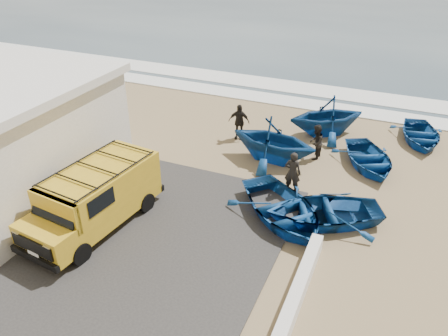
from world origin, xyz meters
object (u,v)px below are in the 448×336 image
(boat_near_right, at_px, (323,211))
(boat_far_left, at_px, (327,116))
(boat_near_left, at_px, (282,209))
(boat_mid_right, at_px, (369,159))
(boat_far_right, at_px, (420,135))
(van, at_px, (96,196))
(parapet, at_px, (291,309))
(fisherman_front, at_px, (293,172))
(boat_mid_left, at_px, (273,140))
(fisherman_middle, at_px, (316,142))
(fisherman_back, at_px, (239,122))

(boat_near_right, height_order, boat_far_left, boat_far_left)
(boat_near_left, relative_size, boat_mid_right, 1.18)
(boat_far_left, bearing_deg, boat_mid_right, 6.16)
(boat_far_left, relative_size, boat_far_right, 1.07)
(van, relative_size, boat_far_right, 1.49)
(parapet, xyz_separation_m, boat_far_left, (-1.55, 11.53, 0.70))
(boat_mid_right, height_order, fisherman_front, fisherman_front)
(van, bearing_deg, boat_near_left, 32.20)
(parapet, xyz_separation_m, boat_mid_right, (0.78, 9.09, 0.09))
(boat_far_right, bearing_deg, boat_mid_left, -153.53)
(boat_far_left, relative_size, fisherman_middle, 2.37)
(boat_mid_right, distance_m, boat_far_left, 3.43)
(boat_far_right, relative_size, fisherman_back, 2.03)
(boat_near_left, distance_m, boat_mid_left, 4.31)
(boat_mid_right, bearing_deg, boat_far_right, 33.63)
(boat_near_left, relative_size, boat_mid_left, 1.13)
(parapet, relative_size, fisherman_middle, 3.85)
(parapet, bearing_deg, van, 169.50)
(van, relative_size, boat_near_left, 1.22)
(boat_mid_left, relative_size, boat_far_left, 1.01)
(fisherman_front, bearing_deg, boat_far_right, -126.00)
(boat_near_left, xyz_separation_m, fisherman_front, (-0.19, 1.87, 0.41))
(boat_near_left, relative_size, fisherman_back, 2.47)
(fisherman_middle, bearing_deg, parapet, 13.40)
(parapet, distance_m, boat_mid_right, 9.12)
(boat_near_right, distance_m, boat_far_left, 7.17)
(van, height_order, boat_mid_left, van)
(boat_mid_right, relative_size, boat_far_right, 1.03)
(boat_near_right, xyz_separation_m, boat_mid_right, (0.93, 4.57, -0.04))
(fisherman_front, relative_size, fisherman_middle, 1.08)
(parapet, height_order, boat_far_left, boat_far_left)
(boat_mid_right, xyz_separation_m, boat_far_left, (-2.34, 2.44, 0.60))
(van, relative_size, boat_near_right, 1.30)
(boat_near_left, height_order, fisherman_middle, fisherman_middle)
(fisherman_front, bearing_deg, boat_mid_right, -129.85)
(parapet, distance_m, fisherman_front, 6.16)
(parapet, relative_size, boat_mid_right, 1.69)
(boat_near_right, xyz_separation_m, fisherman_back, (-5.08, 4.94, 0.44))
(boat_mid_right, bearing_deg, parapet, -121.69)
(boat_near_left, distance_m, boat_near_right, 1.40)
(boat_near_left, distance_m, boat_far_left, 7.51)
(boat_near_left, distance_m, fisherman_middle, 4.88)
(boat_mid_left, height_order, fisherman_back, boat_mid_left)
(boat_near_left, relative_size, fisherman_middle, 2.70)
(boat_near_left, xyz_separation_m, fisherman_back, (-3.76, 5.42, 0.42))
(van, distance_m, boat_mid_left, 7.79)
(parapet, bearing_deg, boat_mid_left, 111.11)
(boat_near_left, bearing_deg, fisherman_back, 78.95)
(fisherman_middle, bearing_deg, van, -32.50)
(boat_mid_left, relative_size, fisherman_back, 2.19)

